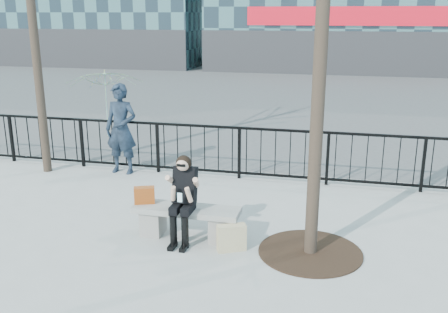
# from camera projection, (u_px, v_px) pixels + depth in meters

# --- Properties ---
(ground) EXTENTS (120.00, 120.00, 0.00)m
(ground) POSITION_uv_depth(u_px,v_px,m) (187.00, 237.00, 7.74)
(ground) COLOR #989792
(ground) RESTS_ON ground
(street_surface) EXTENTS (60.00, 23.00, 0.01)m
(street_surface) POSITION_uv_depth(u_px,v_px,m) (291.00, 93.00, 21.76)
(street_surface) COLOR #474747
(street_surface) RESTS_ON ground
(railing) EXTENTS (14.00, 0.06, 1.10)m
(railing) POSITION_uv_depth(u_px,v_px,m) (230.00, 152.00, 10.39)
(railing) COLOR black
(railing) RESTS_ON ground
(tree_grate) EXTENTS (1.50, 1.50, 0.02)m
(tree_grate) POSITION_uv_depth(u_px,v_px,m) (310.00, 252.00, 7.22)
(tree_grate) COLOR black
(tree_grate) RESTS_ON ground
(bench_main) EXTENTS (1.65, 0.46, 0.49)m
(bench_main) POSITION_uv_depth(u_px,v_px,m) (187.00, 219.00, 7.66)
(bench_main) COLOR slate
(bench_main) RESTS_ON ground
(seated_woman) EXTENTS (0.50, 0.64, 1.34)m
(seated_woman) POSITION_uv_depth(u_px,v_px,m) (183.00, 200.00, 7.41)
(seated_woman) COLOR black
(seated_woman) RESTS_ON ground
(handbag) EXTENTS (0.35, 0.25, 0.26)m
(handbag) POSITION_uv_depth(u_px,v_px,m) (144.00, 195.00, 7.74)
(handbag) COLOR #9D4213
(handbag) RESTS_ON bench_main
(shopping_bag) EXTENTS (0.44, 0.33, 0.40)m
(shopping_bag) POSITION_uv_depth(u_px,v_px,m) (232.00, 238.00, 7.24)
(shopping_bag) COLOR beige
(shopping_bag) RESTS_ON ground
(standing_man) EXTENTS (0.73, 0.50, 1.94)m
(standing_man) POSITION_uv_depth(u_px,v_px,m) (121.00, 129.00, 10.61)
(standing_man) COLOR black
(standing_man) RESTS_ON ground
(vendor_umbrella) EXTENTS (2.40, 2.44, 1.87)m
(vendor_umbrella) POSITION_uv_depth(u_px,v_px,m) (106.00, 104.00, 13.74)
(vendor_umbrella) COLOR #D5E432
(vendor_umbrella) RESTS_ON ground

